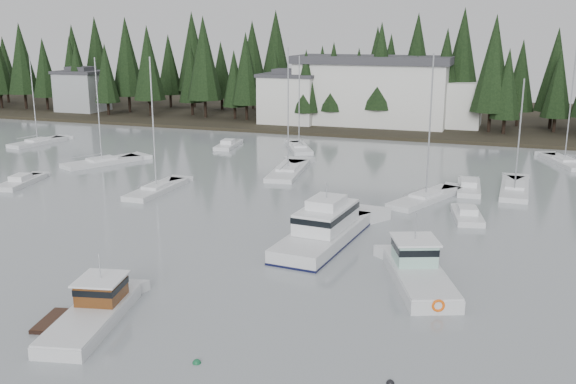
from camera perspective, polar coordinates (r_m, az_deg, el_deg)
name	(u,v)px	position (r m, az deg, el deg)	size (l,w,h in m)	color
far_shore_land	(415,117)	(119.92, 11.23, 6.58)	(240.00, 54.00, 1.00)	black
conifer_treeline	(405,125)	(109.14, 10.39, 5.88)	(200.00, 22.00, 20.00)	black
house_west	(290,97)	(106.13, 0.15, 8.41)	(9.54, 7.42, 8.75)	silver
house_far_west	(82,90)	(127.82, -17.84, 8.62)	(8.48, 7.42, 8.25)	#999EA0
harbor_inn	(385,92)	(105.38, 8.61, 8.82)	(29.50, 11.50, 10.90)	silver
lobster_boat_brown	(92,314)	(37.12, -17.03, -10.34)	(5.20, 8.50, 4.01)	silver
cabin_cruiser_center	(324,232)	(48.14, 3.23, -3.58)	(4.84, 12.35, 5.18)	silver
lobster_boat_teal	(418,274)	(41.42, 11.51, -7.18)	(5.98, 9.19, 4.83)	silver
sailboat_0	(299,149)	(85.08, 0.98, 3.82)	(6.01, 8.54, 12.78)	silver
sailboat_2	(426,199)	(61.28, 12.15, -0.64)	(6.11, 10.32, 14.00)	silver
sailboat_3	(288,172)	(71.28, 0.01, 1.76)	(4.31, 10.94, 14.24)	silver
sailboat_4	(157,191)	(64.34, -11.61, 0.10)	(2.42, 8.77, 13.57)	silver
sailboat_5	(102,163)	(79.22, -16.19, 2.46)	(6.68, 9.62, 12.96)	silver
sailboat_6	(38,143)	(95.97, -21.35, 4.04)	(3.76, 8.80, 12.50)	silver
sailboat_8	(514,190)	(67.12, 19.48, 0.13)	(2.72, 10.01, 11.53)	silver
sailboat_9	(564,163)	(82.84, 23.34, 2.37)	(5.55, 9.30, 14.88)	silver
runabout_0	(21,183)	(71.47, -22.66, 0.73)	(3.38, 6.92, 1.42)	silver
runabout_1	(467,217)	(56.10, 15.65, -2.19)	(3.21, 5.57, 1.42)	silver
runabout_3	(228,146)	(87.44, -5.35, 4.08)	(3.01, 6.65, 1.42)	silver
runabout_4	(469,189)	(66.15, 15.77, 0.28)	(2.69, 7.07, 1.42)	silver
mooring_buoy_green	(197,363)	(32.07, -8.11, -14.83)	(0.41, 0.41, 0.41)	#145933
mooring_buoy_dark	(390,384)	(30.55, 9.07, -16.47)	(0.38, 0.38, 0.38)	black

